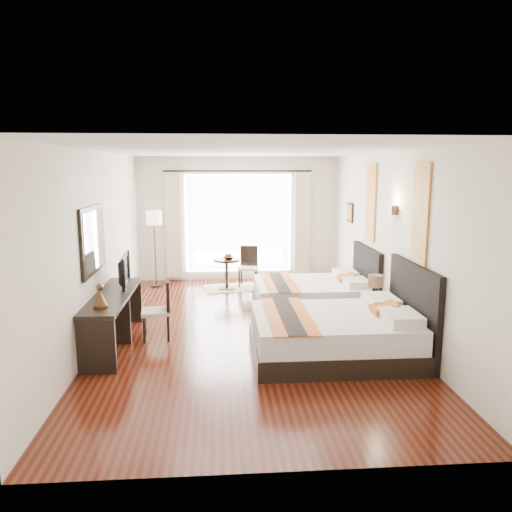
{
  "coord_description": "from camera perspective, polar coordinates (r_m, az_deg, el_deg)",
  "views": [
    {
      "loc": [
        -0.45,
        -7.57,
        2.55
      ],
      "look_at": [
        0.13,
        0.12,
        1.18
      ],
      "focal_mm": 35.0,
      "sensor_mm": 36.0,
      "label": 1
    }
  ],
  "objects": [
    {
      "name": "floor",
      "position": [
        8.01,
        -0.88,
        -8.56
      ],
      "size": [
        4.5,
        7.5,
        0.01
      ],
      "primitive_type": "cube",
      "color": "#330E09",
      "rests_on": "ground"
    },
    {
      "name": "ceiling",
      "position": [
        7.59,
        -0.94,
        11.86
      ],
      "size": [
        4.5,
        7.5,
        0.02
      ],
      "primitive_type": "cube",
      "color": "white",
      "rests_on": "wall_headboard"
    },
    {
      "name": "wall_headboard",
      "position": [
        8.12,
        15.11,
        1.56
      ],
      "size": [
        0.01,
        7.5,
        2.8
      ],
      "primitive_type": "cube",
      "color": "silver",
      "rests_on": "floor"
    },
    {
      "name": "wall_desk",
      "position": [
        7.87,
        -17.46,
        1.18
      ],
      "size": [
        0.01,
        7.5,
        2.8
      ],
      "primitive_type": "cube",
      "color": "silver",
      "rests_on": "floor"
    },
    {
      "name": "wall_window",
      "position": [
        11.39,
        -2.05,
        4.25
      ],
      "size": [
        4.5,
        0.01,
        2.8
      ],
      "primitive_type": "cube",
      "color": "silver",
      "rests_on": "floor"
    },
    {
      "name": "wall_entry",
      "position": [
        4.02,
        2.33,
        -6.58
      ],
      "size": [
        4.5,
        0.01,
        2.8
      ],
      "primitive_type": "cube",
      "color": "silver",
      "rests_on": "floor"
    },
    {
      "name": "window_glass",
      "position": [
        11.38,
        -2.04,
        3.75
      ],
      "size": [
        2.4,
        0.02,
        2.2
      ],
      "primitive_type": "cube",
      "color": "white",
      "rests_on": "wall_window"
    },
    {
      "name": "sheer_curtain",
      "position": [
        11.32,
        -2.03,
        3.71
      ],
      "size": [
        2.3,
        0.02,
        2.1
      ],
      "primitive_type": "cube",
      "color": "white",
      "rests_on": "wall_window"
    },
    {
      "name": "drape_left",
      "position": [
        11.32,
        -9.39,
        3.48
      ],
      "size": [
        0.35,
        0.14,
        2.35
      ],
      "primitive_type": "cube",
      "color": "beige",
      "rests_on": "floor"
    },
    {
      "name": "drape_right",
      "position": [
        11.44,
        5.27,
        3.64
      ],
      "size": [
        0.35,
        0.14,
        2.35
      ],
      "primitive_type": "cube",
      "color": "beige",
      "rests_on": "floor"
    },
    {
      "name": "art_panel_near",
      "position": [
        6.99,
        18.31,
        4.62
      ],
      "size": [
        0.03,
        0.5,
        1.35
      ],
      "primitive_type": "cube",
      "color": "maroon",
      "rests_on": "wall_headboard"
    },
    {
      "name": "art_panel_far",
      "position": [
        9.04,
        13.01,
        5.99
      ],
      "size": [
        0.03,
        0.5,
        1.35
      ],
      "primitive_type": "cube",
      "color": "maroon",
      "rests_on": "wall_headboard"
    },
    {
      "name": "wall_sconce",
      "position": [
        7.85,
        15.4,
        5.09
      ],
      "size": [
        0.1,
        0.14,
        0.14
      ],
      "primitive_type": "cube",
      "color": "#452C18",
      "rests_on": "wall_headboard"
    },
    {
      "name": "mirror_frame",
      "position": [
        7.4,
        -18.13,
        1.78
      ],
      "size": [
        0.04,
        1.25,
        0.95
      ],
      "primitive_type": "cube",
      "color": "black",
      "rests_on": "wall_desk"
    },
    {
      "name": "mirror_glass",
      "position": [
        7.39,
        -17.94,
        1.78
      ],
      "size": [
        0.01,
        1.12,
        0.82
      ],
      "primitive_type": "cube",
      "color": "white",
      "rests_on": "mirror_frame"
    },
    {
      "name": "bed_near",
      "position": [
        7.0,
        9.53,
        -8.62
      ],
      "size": [
        2.25,
        1.75,
        1.27
      ],
      "color": "black",
      "rests_on": "floor"
    },
    {
      "name": "bed_far",
      "position": [
        9.06,
        6.81,
        -4.39
      ],
      "size": [
        2.06,
        1.6,
        1.16
      ],
      "color": "black",
      "rests_on": "floor"
    },
    {
      "name": "nightstand",
      "position": [
        8.12,
        13.77,
        -6.91
      ],
      "size": [
        0.37,
        0.46,
        0.44
      ],
      "primitive_type": "cube",
      "color": "black",
      "rests_on": "floor"
    },
    {
      "name": "table_lamp",
      "position": [
        8.08,
        13.52,
        -2.99
      ],
      "size": [
        0.25,
        0.25,
        0.39
      ],
      "color": "black",
      "rests_on": "nightstand"
    },
    {
      "name": "vase",
      "position": [
        7.88,
        13.95,
        -4.8
      ],
      "size": [
        0.16,
        0.16,
        0.15
      ],
      "primitive_type": "imported",
      "rotation": [
        0.0,
        0.0,
        -0.13
      ],
      "color": "black",
      "rests_on": "nightstand"
    },
    {
      "name": "console_desk",
      "position": [
        7.59,
        -15.94,
        -6.97
      ],
      "size": [
        0.5,
        2.2,
        0.76
      ],
      "primitive_type": "cube",
      "color": "black",
      "rests_on": "floor"
    },
    {
      "name": "television",
      "position": [
        7.93,
        -15.28,
        -1.58
      ],
      "size": [
        0.18,
        0.86,
        0.49
      ],
      "primitive_type": "imported",
      "rotation": [
        0.0,
        0.0,
        1.65
      ],
      "color": "black",
      "rests_on": "console_desk"
    },
    {
      "name": "bronze_figurine",
      "position": [
        6.78,
        -17.36,
        -4.54
      ],
      "size": [
        0.22,
        0.22,
        0.28
      ],
      "primitive_type": null,
      "rotation": [
        0.0,
        0.0,
        0.16
      ],
      "color": "#452C18",
      "rests_on": "console_desk"
    },
    {
      "name": "desk_chair",
      "position": [
        7.73,
        -11.19,
        -7.28
      ],
      "size": [
        0.46,
        0.46,
        0.9
      ],
      "rotation": [
        0.0,
        0.0,
        3.25
      ],
      "color": "tan",
      "rests_on": "floor"
    },
    {
      "name": "floor_lamp",
      "position": [
        10.87,
        -11.57,
        3.74
      ],
      "size": [
        0.33,
        0.33,
        1.65
      ],
      "color": "black",
      "rests_on": "floor"
    },
    {
      "name": "side_table",
      "position": [
        10.61,
        -3.37,
        -2.07
      ],
      "size": [
        0.56,
        0.56,
        0.65
      ],
      "primitive_type": "cylinder",
      "color": "black",
      "rests_on": "floor"
    },
    {
      "name": "fruit_bowl",
      "position": [
        10.51,
        -3.18,
        -0.23
      ],
      "size": [
        0.29,
        0.29,
        0.05
      ],
      "primitive_type": "imported",
      "rotation": [
        0.0,
        0.0,
        0.42
      ],
      "color": "#4D321B",
      "rests_on": "side_table"
    },
    {
      "name": "window_chair",
      "position": [
        10.85,
        -0.89,
        -2.1
      ],
      "size": [
        0.47,
        0.47,
        0.87
      ],
      "rotation": [
        0.0,
        0.0,
        -1.75
      ],
      "color": "tan",
      "rests_on": "floor"
    },
    {
      "name": "jute_rug",
      "position": [
        10.75,
        -2.65,
        -3.64
      ],
      "size": [
        1.33,
        1.01,
        0.01
      ],
      "primitive_type": "cube",
      "rotation": [
        0.0,
        0.0,
        0.16
      ],
      "color": "tan",
      "rests_on": "floor"
    }
  ]
}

